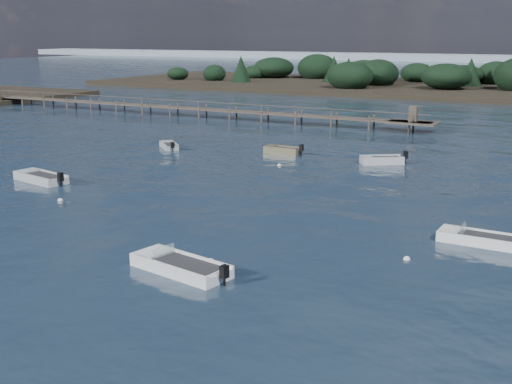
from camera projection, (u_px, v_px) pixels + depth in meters
The scene contains 13 objects.
ground at pixel (405, 117), 78.47m from camera, with size 400.00×400.00×0.00m, color #152231.
tender_far_grey at pixel (169, 147), 56.97m from camera, with size 2.89×2.77×1.03m.
tender_far_grey_b at pixel (382, 162), 50.18m from camera, with size 3.54×2.86×1.26m.
dinghy_mid_grey at pixel (41, 179), 44.21m from camera, with size 4.74×2.41×1.17m.
dinghy_mid_white_b at pixel (481, 241), 31.11m from camera, with size 4.33×1.66×1.07m.
tender_far_white at pixel (283, 152), 54.48m from camera, with size 3.47×1.32×1.19m.
dinghy_mid_white_a at pixel (180, 268), 27.43m from camera, with size 5.04×2.55×1.16m.
buoy_b at pixel (211, 262), 28.66m from camera, with size 0.32×0.32×0.32m, color white.
buoy_c at pixel (60, 201), 39.12m from camera, with size 0.32×0.32×0.32m, color white.
buoy_d at pixel (407, 259), 28.93m from camera, with size 0.32×0.32×0.32m, color white.
buoy_e at pixel (279, 166), 49.53m from camera, with size 0.32×0.32×0.32m, color white.
jetty at pixel (202, 109), 77.91m from camera, with size 64.50×3.20×3.40m.
distant_haze at pixel (302, 58), 265.20m from camera, with size 280.00×20.00×2.40m, color #8497A3.
Camera 1 is at (20.81, -17.76, 9.90)m, focal length 45.00 mm.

